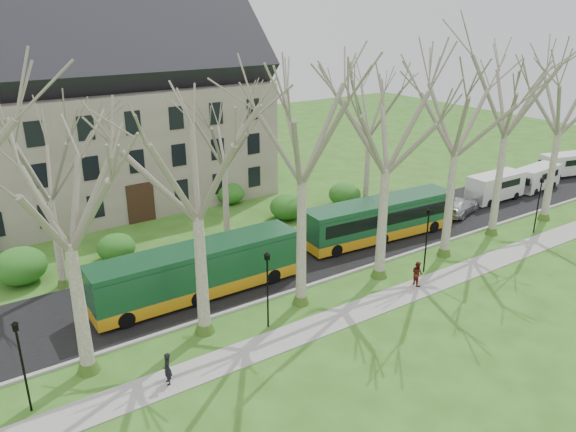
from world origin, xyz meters
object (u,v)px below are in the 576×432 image
(bus_follow, at_px, (380,219))
(pedestrian_b, at_px, (417,273))
(sedan, at_px, (460,206))
(van_c, at_px, (566,165))
(pedestrian_a, at_px, (167,369))
(van_b, at_px, (537,178))
(van_a, at_px, (495,187))
(bus_lead, at_px, (198,270))

(bus_follow, height_order, pedestrian_b, bus_follow)
(sedan, xyz_separation_m, van_c, (17.53, 1.39, 0.48))
(pedestrian_a, bearing_deg, bus_follow, 121.58)
(van_b, distance_m, van_c, 6.47)
(sedan, height_order, van_a, van_a)
(van_c, xyz_separation_m, pedestrian_a, (-46.39, -8.87, -0.36))
(van_a, xyz_separation_m, pedestrian_a, (-34.10, -8.04, -0.42))
(bus_follow, height_order, pedestrian_a, bus_follow)
(van_b, relative_size, van_c, 0.97)
(van_a, bearing_deg, bus_lead, -176.69)
(van_a, height_order, van_c, van_a)
(bus_follow, bearing_deg, pedestrian_a, -155.37)
(van_b, relative_size, pedestrian_b, 3.29)
(pedestrian_a, bearing_deg, van_a, 114.41)
(van_a, distance_m, pedestrian_b, 19.07)
(bus_lead, distance_m, sedan, 24.01)
(bus_follow, distance_m, van_a, 14.35)
(van_b, bearing_deg, van_a, 173.33)
(bus_follow, relative_size, sedan, 2.63)
(van_b, xyz_separation_m, pedestrian_b, (-23.43, -7.32, -0.34))
(bus_lead, relative_size, van_b, 2.49)
(bus_follow, distance_m, pedestrian_b, 7.59)
(bus_lead, xyz_separation_m, van_c, (41.52, 1.96, -0.44))
(van_a, distance_m, van_c, 12.32)
(bus_follow, xyz_separation_m, van_b, (20.25, 0.47, -0.42))
(bus_follow, bearing_deg, bus_lead, -174.05)
(van_c, height_order, pedestrian_a, van_c)
(bus_follow, height_order, van_a, bus_follow)
(van_a, height_order, pedestrian_b, van_a)
(sedan, relative_size, pedestrian_b, 3.00)
(van_b, bearing_deg, bus_lead, 176.85)
(bus_follow, distance_m, van_c, 26.68)
(van_a, relative_size, van_c, 1.05)
(bus_lead, bearing_deg, pedestrian_a, -124.89)
(bus_lead, height_order, pedestrian_a, bus_lead)
(van_b, xyz_separation_m, van_c, (6.38, 1.03, 0.04))
(sedan, distance_m, van_b, 11.17)
(bus_lead, xyz_separation_m, van_a, (29.22, 1.14, -0.38))
(sedan, xyz_separation_m, pedestrian_a, (-28.86, -7.48, 0.11))
(bus_follow, xyz_separation_m, sedan, (9.10, 0.11, -0.86))
(pedestrian_b, bearing_deg, van_b, -63.12)
(van_b, bearing_deg, bus_follow, 176.66)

